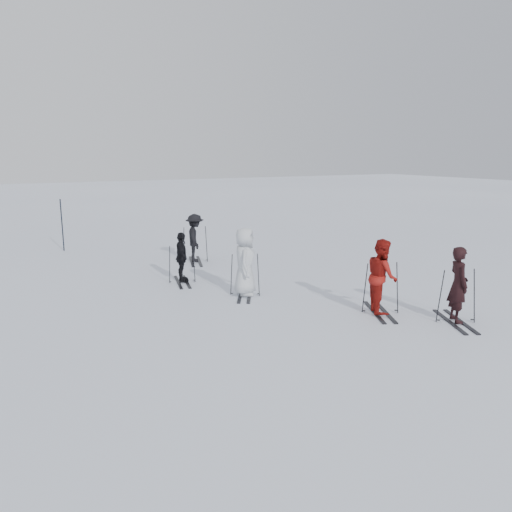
{
  "coord_description": "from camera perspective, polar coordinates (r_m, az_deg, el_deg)",
  "views": [
    {
      "loc": [
        -6.74,
        -11.68,
        4.0
      ],
      "look_at": [
        0.0,
        1.0,
        1.0
      ],
      "focal_mm": 35.0,
      "sensor_mm": 36.0,
      "label": 1
    }
  ],
  "objects": [
    {
      "name": "ground",
      "position": [
        14.06,
        1.92,
        -4.73
      ],
      "size": [
        120.0,
        120.0,
        0.0
      ],
      "primitive_type": "plane",
      "color": "silver",
      "rests_on": "ground"
    },
    {
      "name": "skis_uphill_left",
      "position": [
        15.65,
        -8.47,
        -0.82
      ],
      "size": [
        1.84,
        1.24,
        1.23
      ],
      "primitive_type": null,
      "rotation": [
        0.0,
        0.0,
        1.35
      ],
      "color": "black",
      "rests_on": "ground"
    },
    {
      "name": "skier_red",
      "position": [
        12.88,
        14.17,
        -2.33
      ],
      "size": [
        1.03,
        1.12,
        1.87
      ],
      "primitive_type": "imported",
      "rotation": [
        0.0,
        0.0,
        1.12
      ],
      "color": "maroon",
      "rests_on": "ground"
    },
    {
      "name": "piste_marker",
      "position": [
        21.94,
        -21.28,
        3.31
      ],
      "size": [
        0.05,
        0.05,
        2.13
      ],
      "primitive_type": "cylinder",
      "rotation": [
        0.0,
        0.0,
        -0.11
      ],
      "color": "black",
      "rests_on": "ground"
    },
    {
      "name": "skier_uphill_far",
      "position": [
        18.5,
        -6.99,
        2.0
      ],
      "size": [
        0.96,
        1.28,
        1.76
      ],
      "primitive_type": "imported",
      "rotation": [
        0.0,
        0.0,
        1.27
      ],
      "color": "black",
      "rests_on": "ground"
    },
    {
      "name": "skier_grey",
      "position": [
        14.01,
        -1.28,
        -0.74
      ],
      "size": [
        0.99,
        1.12,
        1.92
      ],
      "primitive_type": "imported",
      "rotation": [
        0.0,
        0.0,
        1.05
      ],
      "color": "silver",
      "rests_on": "ground"
    },
    {
      "name": "skis_near_dark",
      "position": [
        12.79,
        22.02,
        -4.16
      ],
      "size": [
        2.09,
        1.67,
        1.35
      ],
      "primitive_type": null,
      "rotation": [
        0.0,
        0.0,
        1.13
      ],
      "color": "black",
      "rests_on": "ground"
    },
    {
      "name": "skier_uphill_left",
      "position": [
        15.62,
        -8.49,
        -0.24
      ],
      "size": [
        0.57,
        0.97,
        1.55
      ],
      "primitive_type": "imported",
      "rotation": [
        0.0,
        0.0,
        1.35
      ],
      "color": "black",
      "rests_on": "ground"
    },
    {
      "name": "skis_grey",
      "position": [
        14.09,
        -1.28,
        -2.07
      ],
      "size": [
        1.93,
        1.63,
        1.24
      ],
      "primitive_type": null,
      "rotation": [
        0.0,
        0.0,
        1.05
      ],
      "color": "black",
      "rests_on": "ground"
    },
    {
      "name": "skis_uphill_far",
      "position": [
        18.54,
        -6.97,
        1.39
      ],
      "size": [
        2.07,
        1.49,
        1.36
      ],
      "primitive_type": null,
      "rotation": [
        0.0,
        0.0,
        1.27
      ],
      "color": "black",
      "rests_on": "ground"
    },
    {
      "name": "skier_near_dark",
      "position": [
        12.73,
        22.1,
        -3.15
      ],
      "size": [
        0.67,
        0.78,
        1.81
      ],
      "primitive_type": "imported",
      "rotation": [
        0.0,
        0.0,
        1.13
      ],
      "color": "black",
      "rests_on": "ground"
    },
    {
      "name": "skis_red",
      "position": [
        12.95,
        14.12,
        -3.46
      ],
      "size": [
        2.08,
        1.68,
        1.34
      ],
      "primitive_type": null,
      "rotation": [
        0.0,
        0.0,
        1.12
      ],
      "color": "black",
      "rests_on": "ground"
    }
  ]
}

